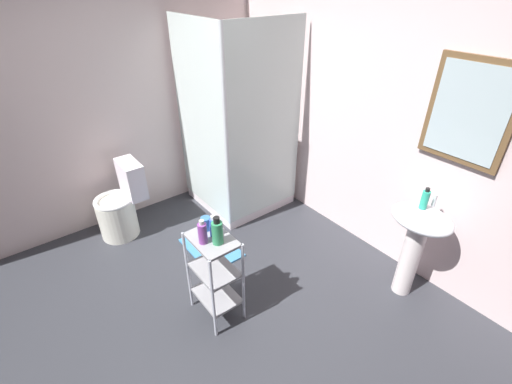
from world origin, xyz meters
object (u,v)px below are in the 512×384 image
at_px(conditioner_bottle_purple, 203,233).
at_px(bath_mat, 211,248).
at_px(rinse_cup, 206,223).
at_px(storage_cart, 215,271).
at_px(toilet, 121,207).
at_px(pedestal_sink, 416,236).
at_px(shampoo_bottle_blue, 214,227).
at_px(hand_soap_bottle, 425,199).
at_px(shower_stall, 237,169).
at_px(body_wash_bottle_green, 217,232).

xyz_separation_m(conditioner_bottle_purple, bath_mat, (-0.67, 0.42, -0.81)).
bearing_deg(bath_mat, rinse_cup, -30.51).
bearing_deg(storage_cart, toilet, -172.13).
relative_size(pedestal_sink, shampoo_bottle_blue, 4.98).
relative_size(toilet, hand_soap_bottle, 4.37).
distance_m(shower_stall, conditioner_bottle_purple, 1.62).
bearing_deg(bath_mat, hand_soap_bottle, 36.03).
xyz_separation_m(pedestal_sink, toilet, (-2.21, -1.55, -0.26)).
distance_m(toilet, body_wash_bottle_green, 1.61).
bearing_deg(pedestal_sink, conditioner_bottle_purple, -118.50).
bearing_deg(shampoo_bottle_blue, hand_soap_bottle, 60.56).
bearing_deg(hand_soap_bottle, pedestal_sink, -43.30).
height_order(pedestal_sink, bath_mat, pedestal_sink).
relative_size(shower_stall, toilet, 2.63).
bearing_deg(conditioner_bottle_purple, storage_cart, 87.96).
xyz_separation_m(shower_stall, bath_mat, (0.47, -0.66, -0.45)).
distance_m(storage_cart, hand_soap_bottle, 1.63).
relative_size(shower_stall, conditioner_bottle_purple, 10.93).
distance_m(pedestal_sink, conditioner_bottle_purple, 1.63).
xyz_separation_m(hand_soap_bottle, shampoo_bottle_blue, (-0.76, -1.35, -0.08)).
xyz_separation_m(rinse_cup, bath_mat, (-0.56, 0.33, -0.78)).
xyz_separation_m(storage_cart, conditioner_bottle_purple, (-0.00, -0.06, 0.39)).
bearing_deg(shower_stall, rinse_cup, -43.93).
height_order(shampoo_bottle_blue, conditioner_bottle_purple, conditioner_bottle_purple).
bearing_deg(storage_cart, hand_soap_bottle, 61.99).
bearing_deg(rinse_cup, pedestal_sink, 56.31).
distance_m(hand_soap_bottle, bath_mat, 1.96).
bearing_deg(conditioner_bottle_purple, pedestal_sink, 61.50).
xyz_separation_m(pedestal_sink, body_wash_bottle_green, (-0.71, -1.34, 0.25)).
xyz_separation_m(storage_cart, hand_soap_bottle, (0.74, 1.38, 0.45)).
relative_size(conditioner_bottle_purple, rinse_cup, 1.86).
bearing_deg(rinse_cup, bath_mat, 149.49).
xyz_separation_m(shampoo_bottle_blue, rinse_cup, (-0.09, -0.01, -0.02)).
height_order(hand_soap_bottle, rinse_cup, hand_soap_bottle).
bearing_deg(pedestal_sink, bath_mat, -145.38).
bearing_deg(storage_cart, body_wash_bottle_green, 10.57).
bearing_deg(body_wash_bottle_green, pedestal_sink, 62.25).
bearing_deg(toilet, storage_cart, 7.87).
distance_m(storage_cart, body_wash_bottle_green, 0.40).
bearing_deg(rinse_cup, body_wash_bottle_green, -4.90).
height_order(shower_stall, pedestal_sink, shower_stall).
bearing_deg(rinse_cup, conditioner_bottle_purple, -38.73).
relative_size(shower_stall, pedestal_sink, 2.47).
bearing_deg(shampoo_bottle_blue, pedestal_sink, 58.97).
height_order(toilet, body_wash_bottle_green, body_wash_bottle_green).
relative_size(pedestal_sink, body_wash_bottle_green, 3.83).
height_order(hand_soap_bottle, shampoo_bottle_blue, hand_soap_bottle).
distance_m(rinse_cup, bath_mat, 1.02).
xyz_separation_m(hand_soap_bottle, body_wash_bottle_green, (-0.67, -1.37, -0.06)).
height_order(storage_cart, shampoo_bottle_blue, shampoo_bottle_blue).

